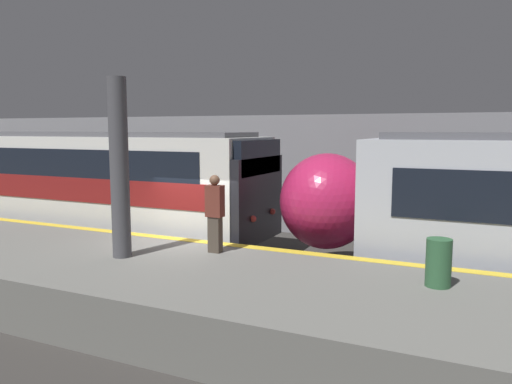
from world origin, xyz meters
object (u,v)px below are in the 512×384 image
Objects in this scene: train_boxy at (34,183)px; person_waiting at (215,212)px; support_pillar_near at (119,169)px; trash_bin at (439,263)px.

train_boxy is 9.45m from person_waiting.
support_pillar_near is 2.25m from person_waiting.
trash_bin is (4.76, -0.47, -0.50)m from person_waiting.
support_pillar_near is 8.50m from train_boxy.
person_waiting is at bearing 36.28° from support_pillar_near.
train_boxy is at bearing 166.10° from trash_bin.
person_waiting reaches higher than trash_bin.
person_waiting is at bearing -18.10° from train_boxy.
support_pillar_near is at bearing -143.72° from person_waiting.
train_boxy is 20.83× the size of trash_bin.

